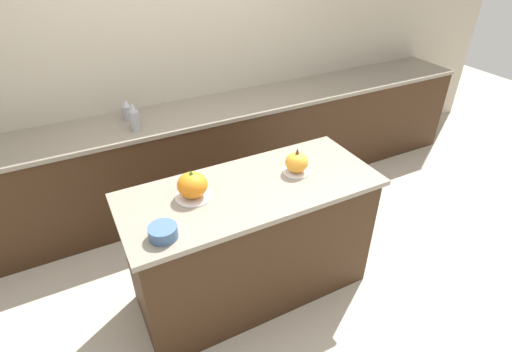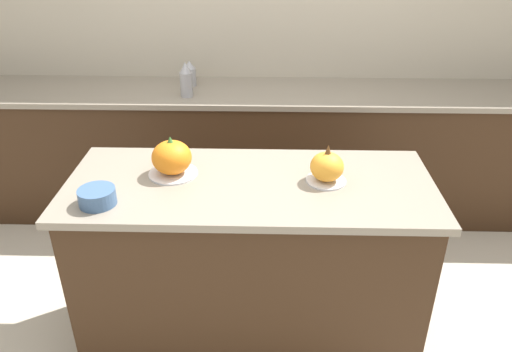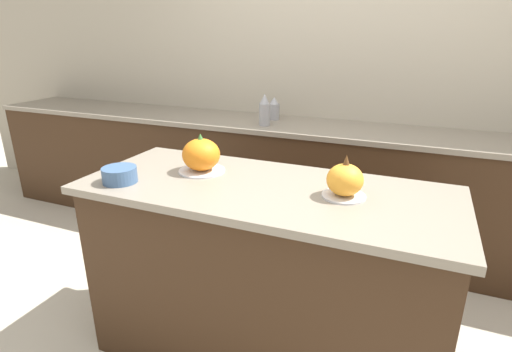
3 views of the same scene
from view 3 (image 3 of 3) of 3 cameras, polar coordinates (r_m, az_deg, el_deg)
The scene contains 9 objects.
ground_plane at distance 2.27m, azimuth 1.06°, elevation -23.81°, with size 12.00×12.00×0.00m, color #BCB29E.
wall_back at distance 3.19m, azimuth 12.21°, elevation 13.75°, with size 8.00×0.06×2.50m.
kitchen_island at distance 1.97m, azimuth 1.15°, elevation -14.03°, with size 1.66×0.70×0.92m.
back_counter at distance 3.06m, azimuth 9.95°, elevation -1.56°, with size 6.00×0.60×0.93m.
pumpkin_cake_left at distance 1.95m, azimuth -7.84°, elevation 2.89°, with size 0.23×0.23×0.19m.
pumpkin_cake_right at distance 1.67m, azimuth 12.57°, elevation -0.68°, with size 0.18×0.18×0.18m.
bottle_tall at distance 2.91m, azimuth 1.23°, elevation 9.34°, with size 0.08×0.08×0.23m.
bottle_short at distance 3.13m, azimuth 2.59°, elevation 9.57°, with size 0.08×0.08×0.17m.
mixing_bowl at distance 1.90m, azimuth -18.90°, elevation 0.16°, with size 0.15×0.15×0.07m.
Camera 3 is at (0.60, -1.53, 1.56)m, focal length 28.00 mm.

